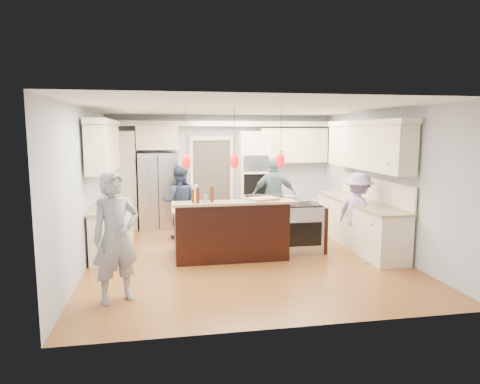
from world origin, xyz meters
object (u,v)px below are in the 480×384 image
(refrigerator, at_px, (159,191))
(island_range, at_px, (301,228))
(kitchen_island, at_px, (230,230))
(person_bar_end, at_px, (116,237))
(person_far_left, at_px, (180,202))

(refrigerator, height_order, island_range, refrigerator)
(refrigerator, xyz_separation_m, island_range, (2.71, -2.49, -0.44))
(kitchen_island, height_order, island_range, kitchen_island)
(kitchen_island, relative_size, person_bar_end, 1.19)
(person_bar_end, relative_size, person_far_left, 1.12)
(refrigerator, xyz_separation_m, person_far_left, (0.45, -1.04, -0.11))
(kitchen_island, bearing_deg, person_bar_end, -134.28)
(kitchen_island, bearing_deg, island_range, 3.07)
(island_range, relative_size, person_bar_end, 0.52)
(kitchen_island, height_order, person_bar_end, person_bar_end)
(refrigerator, relative_size, person_bar_end, 1.02)
(person_far_left, bearing_deg, kitchen_island, 126.94)
(refrigerator, distance_m, person_far_left, 1.14)
(kitchen_island, xyz_separation_m, person_bar_end, (-1.83, -1.87, 0.40))
(kitchen_island, distance_m, island_range, 1.41)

